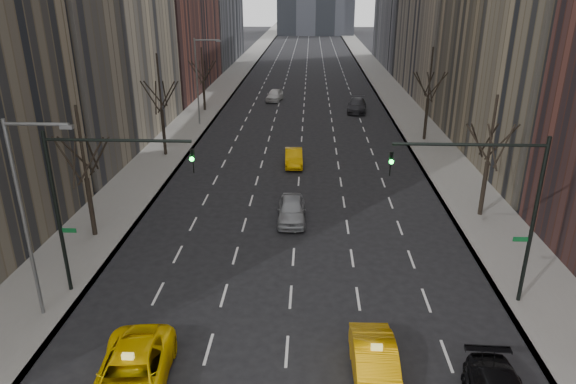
# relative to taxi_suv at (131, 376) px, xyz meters

# --- Properties ---
(sidewalk_left) EXTENTS (4.50, 320.00, 0.15)m
(sidewalk_left) POSITION_rel_taxi_suv_xyz_m (-6.70, 64.60, -0.71)
(sidewalk_left) COLOR slate
(sidewalk_left) RESTS_ON ground
(sidewalk_right) EXTENTS (4.50, 320.00, 0.15)m
(sidewalk_right) POSITION_rel_taxi_suv_xyz_m (17.80, 64.60, -0.71)
(sidewalk_right) COLOR slate
(sidewalk_right) RESTS_ON ground
(tree_lw_b) EXTENTS (3.36, 3.50, 7.82)m
(tree_lw_b) POSITION_rel_taxi_suv_xyz_m (-6.45, 12.60, 2.94)
(tree_lw_b) COLOR black
(tree_lw_b) RESTS_ON ground
(tree_lw_c) EXTENTS (3.36, 3.50, 8.74)m
(tree_lw_c) POSITION_rel_taxi_suv_xyz_m (-6.45, 28.60, 3.26)
(tree_lw_c) COLOR black
(tree_lw_c) RESTS_ON ground
(tree_lw_d) EXTENTS (3.36, 3.50, 7.36)m
(tree_lw_d) POSITION_rel_taxi_suv_xyz_m (-6.45, 46.60, 2.78)
(tree_lw_d) COLOR black
(tree_lw_d) RESTS_ON ground
(tree_rw_b) EXTENTS (3.36, 3.50, 7.82)m
(tree_rw_b) POSITION_rel_taxi_suv_xyz_m (17.55, 16.60, 2.94)
(tree_rw_b) COLOR black
(tree_rw_b) RESTS_ON ground
(tree_rw_c) EXTENTS (3.36, 3.50, 8.74)m
(tree_rw_c) POSITION_rel_taxi_suv_xyz_m (17.55, 34.60, 3.26)
(tree_rw_c) COLOR black
(tree_rw_c) RESTS_ON ground
(traffic_mast_left) EXTENTS (6.69, 0.39, 8.00)m
(traffic_mast_left) POSITION_rel_taxi_suv_xyz_m (-3.56, 6.60, 4.71)
(traffic_mast_left) COLOR black
(traffic_mast_left) RESTS_ON ground
(traffic_mast_right) EXTENTS (6.69, 0.39, 8.00)m
(traffic_mast_right) POSITION_rel_taxi_suv_xyz_m (14.65, 6.60, 4.71)
(traffic_mast_right) COLOR black
(traffic_mast_right) RESTS_ON ground
(streetlight_near) EXTENTS (2.83, 0.22, 9.00)m
(streetlight_near) POSITION_rel_taxi_suv_xyz_m (-5.29, 4.60, 4.84)
(streetlight_near) COLOR slate
(streetlight_near) RESTS_ON ground
(streetlight_far) EXTENTS (2.83, 0.22, 9.00)m
(streetlight_far) POSITION_rel_taxi_suv_xyz_m (-5.29, 39.60, 4.84)
(streetlight_far) COLOR slate
(streetlight_far) RESTS_ON ground
(taxi_suv) EXTENTS (3.14, 5.85, 1.56)m
(taxi_suv) POSITION_rel_taxi_suv_xyz_m (0.00, 0.00, 0.00)
(taxi_suv) COLOR yellow
(taxi_suv) RESTS_ON ground
(taxi_sedan) EXTENTS (1.71, 4.65, 1.52)m
(taxi_sedan) POSITION_rel_taxi_suv_xyz_m (8.93, 0.95, -0.02)
(taxi_sedan) COLOR #E79E04
(taxi_sedan) RESTS_ON ground
(silver_sedan_ahead) EXTENTS (1.87, 4.42, 1.49)m
(silver_sedan_ahead) POSITION_rel_taxi_suv_xyz_m (5.26, 15.41, -0.03)
(silver_sedan_ahead) COLOR gray
(silver_sedan_ahead) RESTS_ON ground
(far_taxi) EXTENTS (1.63, 4.18, 1.36)m
(far_taxi) POSITION_rel_taxi_suv_xyz_m (5.03, 26.49, -0.10)
(far_taxi) COLOR #DD9C04
(far_taxi) RESTS_ON ground
(far_suv_grey) EXTENTS (2.75, 5.51, 1.54)m
(far_suv_grey) POSITION_rel_taxi_suv_xyz_m (11.97, 47.04, -0.01)
(far_suv_grey) COLOR #28282D
(far_suv_grey) RESTS_ON ground
(far_car_white) EXTENTS (2.31, 4.60, 1.50)m
(far_car_white) POSITION_rel_taxi_suv_xyz_m (1.61, 53.05, -0.03)
(far_car_white) COLOR silver
(far_car_white) RESTS_ON ground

